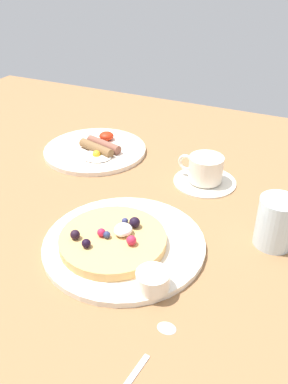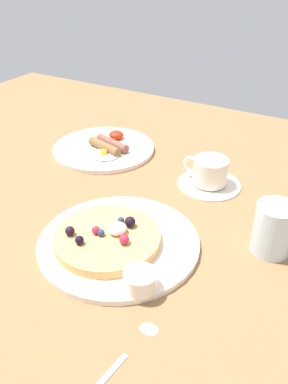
% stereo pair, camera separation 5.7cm
% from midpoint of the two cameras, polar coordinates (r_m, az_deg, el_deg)
% --- Properties ---
extents(ground_plane, '(1.72, 1.30, 0.03)m').
position_cam_midpoint_polar(ground_plane, '(0.86, -5.54, -2.31)').
color(ground_plane, olive).
extents(pancake_plate, '(0.29, 0.29, 0.01)m').
position_cam_midpoint_polar(pancake_plate, '(0.73, -5.05, -7.38)').
color(pancake_plate, white).
rests_on(pancake_plate, ground_plane).
extents(pancake_with_berries, '(0.19, 0.19, 0.04)m').
position_cam_midpoint_polar(pancake_with_berries, '(0.72, -6.65, -6.76)').
color(pancake_with_berries, tan).
rests_on(pancake_with_berries, pancake_plate).
extents(syrup_ramekin, '(0.05, 0.05, 0.03)m').
position_cam_midpoint_polar(syrup_ramekin, '(0.63, -1.38, -12.45)').
color(syrup_ramekin, white).
rests_on(syrup_ramekin, pancake_plate).
extents(breakfast_plate, '(0.26, 0.26, 0.01)m').
position_cam_midpoint_polar(breakfast_plate, '(1.07, -8.47, 5.86)').
color(breakfast_plate, '#F7E4D0').
rests_on(breakfast_plate, ground_plane).
extents(fried_breakfast, '(0.11, 0.16, 0.03)m').
position_cam_midpoint_polar(fried_breakfast, '(1.05, -7.74, 6.41)').
color(fried_breakfast, brown).
rests_on(fried_breakfast, breakfast_plate).
extents(coffee_saucer, '(0.14, 0.14, 0.01)m').
position_cam_midpoint_polar(coffee_saucer, '(0.93, 6.88, 1.53)').
color(coffee_saucer, white).
rests_on(coffee_saucer, ground_plane).
extents(coffee_cup, '(0.11, 0.08, 0.06)m').
position_cam_midpoint_polar(coffee_cup, '(0.91, 6.92, 3.36)').
color(coffee_cup, white).
rests_on(coffee_cup, coffee_saucer).
extents(teaspoon, '(0.04, 0.17, 0.01)m').
position_cam_midpoint_polar(teaspoon, '(0.58, -1.91, -21.42)').
color(teaspoon, silver).
rests_on(teaspoon, ground_plane).
extents(water_glass, '(0.07, 0.07, 0.09)m').
position_cam_midpoint_polar(water_glass, '(0.75, 16.26, -4.00)').
color(water_glass, silver).
rests_on(water_glass, ground_plane).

